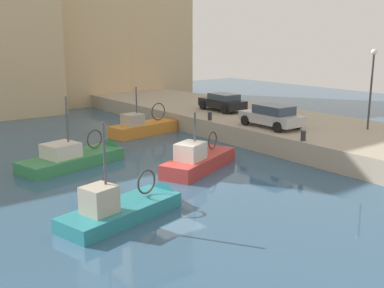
{
  "coord_description": "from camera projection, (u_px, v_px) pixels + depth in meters",
  "views": [
    {
      "loc": [
        -12.4,
        -17.94,
        6.74
      ],
      "look_at": [
        2.05,
        1.04,
        1.2
      ],
      "focal_mm": 43.42,
      "sensor_mm": 36.0,
      "label": 1
    }
  ],
  "objects": [
    {
      "name": "mooring_bollard_mid",
      "position": [
        303.0,
        136.0,
        25.2
      ],
      "size": [
        0.28,
        0.28,
        0.55
      ],
      "primitive_type": "cylinder",
      "color": "#2D2D33",
      "rests_on": "quay_wall"
    },
    {
      "name": "parked_car_silver",
      "position": [
        272.0,
        116.0,
        28.82
      ],
      "size": [
        2.04,
        4.2,
        1.41
      ],
      "color": "#B7B7BC",
      "rests_on": "quay_wall"
    },
    {
      "name": "parked_car_black",
      "position": [
        223.0,
        102.0,
        35.27
      ],
      "size": [
        2.01,
        3.98,
        1.32
      ],
      "color": "black",
      "rests_on": "quay_wall"
    },
    {
      "name": "fishing_boat_teal",
      "position": [
        129.0,
        213.0,
        17.86
      ],
      "size": [
        6.0,
        3.06,
        4.63
      ],
      "color": "teal",
      "rests_on": "ground"
    },
    {
      "name": "water_surface",
      "position": [
        172.0,
        177.0,
        22.74
      ],
      "size": [
        80.0,
        80.0,
        0.0
      ],
      "primitive_type": "plane",
      "color": "#335675",
      "rests_on": "ground"
    },
    {
      "name": "waterfront_building_central",
      "position": [
        79.0,
        25.0,
        47.31
      ],
      "size": [
        7.28,
        8.53,
        15.68
      ],
      "color": "#D1B284",
      "rests_on": "ground"
    },
    {
      "name": "quay_wall",
      "position": [
        320.0,
        136.0,
        29.39
      ],
      "size": [
        9.0,
        56.0,
        1.2
      ],
      "primitive_type": "cube",
      "color": "#ADA08C",
      "rests_on": "ground"
    },
    {
      "name": "mooring_bollard_north",
      "position": [
        210.0,
        116.0,
        31.4
      ],
      "size": [
        0.28,
        0.28,
        0.55
      ],
      "primitive_type": "cylinder",
      "color": "#2D2D33",
      "rests_on": "quay_wall"
    },
    {
      "name": "fishing_boat_red",
      "position": [
        202.0,
        166.0,
        24.33
      ],
      "size": [
        6.18,
        3.83,
        3.81
      ],
      "color": "#BC3833",
      "rests_on": "ground"
    },
    {
      "name": "fishing_boat_orange",
      "position": [
        147.0,
        132.0,
        32.9
      ],
      "size": [
        5.98,
        2.38,
        4.2
      ],
      "color": "orange",
      "rests_on": "ground"
    },
    {
      "name": "quay_streetlamp",
      "position": [
        372.0,
        76.0,
        27.62
      ],
      "size": [
        0.36,
        0.36,
        4.83
      ],
      "color": "#38383D",
      "rests_on": "quay_wall"
    },
    {
      "name": "fishing_boat_green",
      "position": [
        79.0,
        162.0,
        25.11
      ],
      "size": [
        6.74,
        3.44,
        4.67
      ],
      "color": "#388951",
      "rests_on": "ground"
    }
  ]
}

